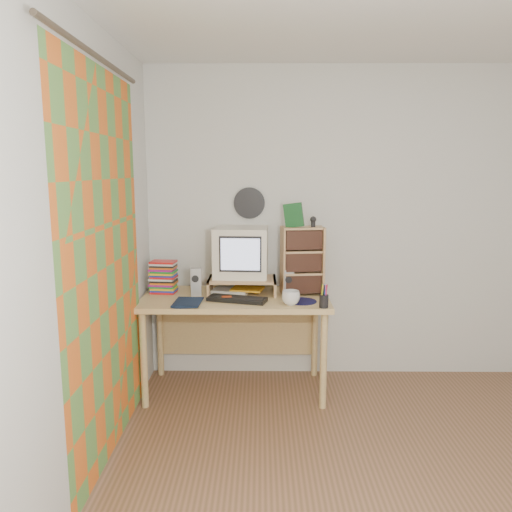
{
  "coord_description": "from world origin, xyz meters",
  "views": [
    {
      "loc": [
        -0.84,
        -2.27,
        1.69
      ],
      "look_at": [
        -0.87,
        1.33,
        1.07
      ],
      "focal_mm": 35.0,
      "sensor_mm": 36.0,
      "label": 1
    }
  ],
  "objects_px": {
    "crt_monitor": "(241,252)",
    "keyboard": "(237,299)",
    "dvd_stack": "(163,276)",
    "cd_rack": "(302,261)",
    "diary": "(174,301)",
    "mug": "(291,298)",
    "desk": "(236,311)"
  },
  "relations": [
    {
      "from": "keyboard",
      "to": "cd_rack",
      "type": "relative_size",
      "value": 0.82
    },
    {
      "from": "crt_monitor",
      "to": "dvd_stack",
      "type": "distance_m",
      "value": 0.63
    },
    {
      "from": "crt_monitor",
      "to": "dvd_stack",
      "type": "bearing_deg",
      "value": -172.8
    },
    {
      "from": "desk",
      "to": "cd_rack",
      "type": "bearing_deg",
      "value": 1.8
    },
    {
      "from": "mug",
      "to": "diary",
      "type": "xyz_separation_m",
      "value": [
        -0.83,
        0.02,
        -0.03
      ]
    },
    {
      "from": "dvd_stack",
      "to": "mug",
      "type": "xyz_separation_m",
      "value": [
        0.97,
        -0.35,
        -0.08
      ]
    },
    {
      "from": "desk",
      "to": "cd_rack",
      "type": "xyz_separation_m",
      "value": [
        0.51,
        0.02,
        0.39
      ]
    },
    {
      "from": "cd_rack",
      "to": "crt_monitor",
      "type": "bearing_deg",
      "value": 163.98
    },
    {
      "from": "crt_monitor",
      "to": "mug",
      "type": "distance_m",
      "value": 0.59
    },
    {
      "from": "crt_monitor",
      "to": "keyboard",
      "type": "relative_size",
      "value": 0.94
    },
    {
      "from": "keyboard",
      "to": "dvd_stack",
      "type": "bearing_deg",
      "value": 172.71
    },
    {
      "from": "crt_monitor",
      "to": "keyboard",
      "type": "xyz_separation_m",
      "value": [
        -0.02,
        -0.29,
        -0.3
      ]
    },
    {
      "from": "dvd_stack",
      "to": "mug",
      "type": "distance_m",
      "value": 1.03
    },
    {
      "from": "keyboard",
      "to": "cd_rack",
      "type": "bearing_deg",
      "value": 40.09
    },
    {
      "from": "desk",
      "to": "crt_monitor",
      "type": "bearing_deg",
      "value": 64.91
    },
    {
      "from": "desk",
      "to": "cd_rack",
      "type": "distance_m",
      "value": 0.64
    },
    {
      "from": "mug",
      "to": "diary",
      "type": "relative_size",
      "value": 0.55
    },
    {
      "from": "keyboard",
      "to": "diary",
      "type": "height_order",
      "value": "diary"
    },
    {
      "from": "crt_monitor",
      "to": "dvd_stack",
      "type": "height_order",
      "value": "crt_monitor"
    },
    {
      "from": "keyboard",
      "to": "diary",
      "type": "relative_size",
      "value": 1.83
    },
    {
      "from": "desk",
      "to": "keyboard",
      "type": "height_order",
      "value": "keyboard"
    },
    {
      "from": "keyboard",
      "to": "mug",
      "type": "height_order",
      "value": "mug"
    },
    {
      "from": "crt_monitor",
      "to": "dvd_stack",
      "type": "xyz_separation_m",
      "value": [
        -0.6,
        -0.04,
        -0.18
      ]
    },
    {
      "from": "keyboard",
      "to": "mug",
      "type": "bearing_deg",
      "value": 1.83
    },
    {
      "from": "desk",
      "to": "dvd_stack",
      "type": "distance_m",
      "value": 0.62
    },
    {
      "from": "keyboard",
      "to": "diary",
      "type": "distance_m",
      "value": 0.45
    },
    {
      "from": "desk",
      "to": "dvd_stack",
      "type": "height_order",
      "value": "dvd_stack"
    },
    {
      "from": "cd_rack",
      "to": "diary",
      "type": "bearing_deg",
      "value": -169.65
    },
    {
      "from": "keyboard",
      "to": "desk",
      "type": "bearing_deg",
      "value": 111.88
    },
    {
      "from": "dvd_stack",
      "to": "diary",
      "type": "xyz_separation_m",
      "value": [
        0.14,
        -0.33,
        -0.11
      ]
    },
    {
      "from": "diary",
      "to": "mug",
      "type": "bearing_deg",
      "value": 1.38
    },
    {
      "from": "dvd_stack",
      "to": "cd_rack",
      "type": "relative_size",
      "value": 0.51
    }
  ]
}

